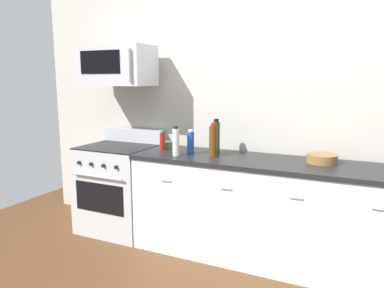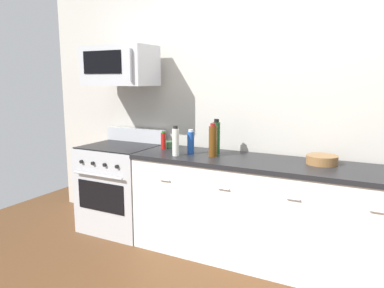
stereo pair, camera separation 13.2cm
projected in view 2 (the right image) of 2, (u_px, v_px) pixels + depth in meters
The scene contains 12 objects.
ground_plane at pixel (265, 261), 3.30m from camera, with size 6.68×6.68×0.00m, color brown.
back_wall at pixel (283, 108), 3.42m from camera, with size 5.57×0.10×2.70m, color #B7B2A8.
counter_unit at pixel (267, 212), 3.22m from camera, with size 2.48×0.66×0.92m.
range_oven at pixel (121, 187), 3.96m from camera, with size 0.76×0.69×1.07m.
microwave at pixel (120, 66), 3.78m from camera, with size 0.74×0.44×0.40m.
bottle_vinegar_white at pixel (176, 142), 3.35m from camera, with size 0.06×0.06×0.28m.
bottle_hot_sauce_red at pixel (163, 141), 3.68m from camera, with size 0.05×0.05×0.18m.
bottle_soda_blue at pixel (191, 142), 3.44m from camera, with size 0.07×0.07×0.23m.
bottle_wine_green at pixel (216, 137), 3.43m from camera, with size 0.07×0.07×0.33m.
bottle_wine_amber at pixel (213, 141), 3.32m from camera, with size 0.07×0.07×0.31m.
bowl_green_glaze at pixel (171, 144), 3.78m from camera, with size 0.13×0.13×0.06m.
bowl_wooden_salad at pixel (322, 159), 3.04m from camera, with size 0.26×0.26×0.07m.
Camera 2 is at (0.84, -3.02, 1.61)m, focal length 34.26 mm.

